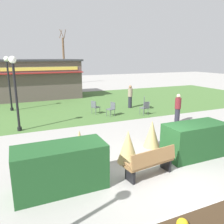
% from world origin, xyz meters
% --- Properties ---
extents(ground_plane, '(80.00, 80.00, 0.00)m').
position_xyz_m(ground_plane, '(0.00, 0.00, 0.00)').
color(ground_plane, '#999691').
extents(lawn_patch, '(36.00, 12.00, 0.01)m').
position_xyz_m(lawn_patch, '(0.00, 11.89, 0.00)').
color(lawn_patch, '#446B33').
rests_on(lawn_patch, ground_plane).
extents(park_bench, '(1.75, 0.73, 0.95)m').
position_xyz_m(park_bench, '(-0.42, -0.18, 0.48)').
color(park_bench, olive).
rests_on(park_bench, ground_plane).
extents(hedge_left, '(2.56, 1.10, 1.32)m').
position_xyz_m(hedge_left, '(-3.13, 0.27, 0.66)').
color(hedge_left, '#1E4C23').
rests_on(hedge_left, ground_plane).
extents(hedge_right, '(2.38, 1.10, 1.29)m').
position_xyz_m(hedge_right, '(1.95, 0.44, 0.64)').
color(hedge_right, '#1E4C23').
rests_on(hedge_right, ground_plane).
extents(ornamental_grass_behind_left, '(0.77, 0.77, 1.19)m').
position_xyz_m(ornamental_grass_behind_left, '(-0.61, 0.99, 0.60)').
color(ornamental_grass_behind_left, tan).
rests_on(ornamental_grass_behind_left, ground_plane).
extents(ornamental_grass_behind_right, '(0.63, 0.63, 1.17)m').
position_xyz_m(ornamental_grass_behind_right, '(-2.15, 1.81, 0.59)').
color(ornamental_grass_behind_right, tan).
rests_on(ornamental_grass_behind_right, ground_plane).
extents(ornamental_grass_behind_center, '(0.67, 0.67, 1.14)m').
position_xyz_m(ornamental_grass_behind_center, '(0.98, 1.86, 0.57)').
color(ornamental_grass_behind_center, tan).
rests_on(ornamental_grass_behind_center, ground_plane).
extents(lamppost_mid, '(0.36, 0.36, 3.76)m').
position_xyz_m(lamppost_mid, '(-4.07, 6.39, 2.39)').
color(lamppost_mid, black).
rests_on(lamppost_mid, ground_plane).
extents(lamppost_far, '(0.36, 0.36, 3.76)m').
position_xyz_m(lamppost_far, '(-4.41, 11.45, 2.39)').
color(lamppost_far, black).
rests_on(lamppost_far, ground_plane).
extents(food_kiosk, '(8.04, 5.10, 3.51)m').
position_xyz_m(food_kiosk, '(-2.27, 16.48, 1.76)').
color(food_kiosk, '#594C47').
rests_on(food_kiosk, ground_plane).
extents(cafe_chair_west, '(0.58, 0.58, 0.89)m').
position_xyz_m(cafe_chair_west, '(0.67, 8.15, 0.53)').
color(cafe_chair_west, '#4C5156').
rests_on(cafe_chair_west, ground_plane).
extents(cafe_chair_east, '(0.61, 0.61, 0.89)m').
position_xyz_m(cafe_chair_east, '(4.64, 8.18, 0.53)').
color(cafe_chair_east, '#4C5156').
rests_on(cafe_chair_east, ground_plane).
extents(cafe_chair_center, '(0.55, 0.55, 0.89)m').
position_xyz_m(cafe_chair_center, '(1.49, 7.25, 0.53)').
color(cafe_chair_center, '#4C5156').
rests_on(cafe_chair_center, ground_plane).
extents(cafe_chair_north, '(0.51, 0.51, 0.89)m').
position_xyz_m(cafe_chair_north, '(3.59, 6.59, 0.53)').
color(cafe_chair_north, '#4C5156').
rests_on(cafe_chair_north, ground_plane).
extents(person_strolling, '(0.34, 0.34, 1.69)m').
position_xyz_m(person_strolling, '(4.30, 4.26, 0.86)').
color(person_strolling, '#23232D').
rests_on(person_strolling, ground_plane).
extents(person_standing, '(0.34, 0.34, 1.69)m').
position_xyz_m(person_standing, '(3.72, 8.89, 0.86)').
color(person_standing, '#23232D').
rests_on(person_standing, ground_plane).
extents(parked_car_west_slot, '(4.32, 2.28, 1.20)m').
position_xyz_m(parked_car_west_slot, '(-5.41, 23.03, 0.64)').
color(parked_car_west_slot, '#B7BABF').
rests_on(parked_car_west_slot, ground_plane).
extents(tree_right_bg, '(0.91, 0.96, 7.31)m').
position_xyz_m(tree_right_bg, '(2.55, 26.15, 3.29)').
color(tree_right_bg, brown).
rests_on(tree_right_bg, ground_plane).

